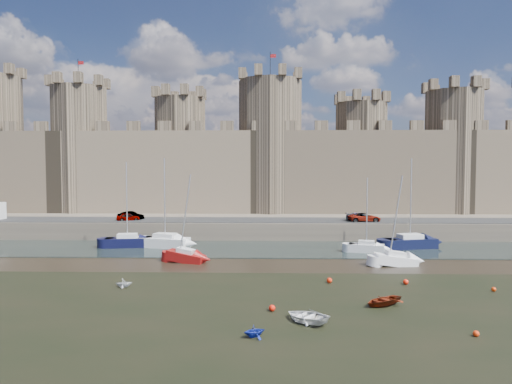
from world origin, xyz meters
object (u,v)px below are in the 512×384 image
sailboat_1 (127,241)px  car_0 (128,217)px  sailboat_2 (366,247)px  sailboat_0 (165,241)px  dinghy_1 (254,332)px  car_3 (364,218)px  car_2 (360,217)px  car_1 (131,216)px  sailboat_4 (186,256)px  sailboat_3 (410,242)px  sailboat_5 (395,259)px

sailboat_1 → car_0: bearing=98.0°
sailboat_2 → sailboat_0: bearing=-171.5°
sailboat_0 → dinghy_1: sailboat_0 is taller
sailboat_1 → sailboat_0: bearing=-10.0°
sailboat_2 → dinghy_1: sailboat_2 is taller
sailboat_2 → car_0: bearing=175.9°
car_3 → dinghy_1: 41.08m
car_2 → car_1: bearing=85.6°
sailboat_0 → sailboat_4: (4.22, -8.75, -0.15)m
sailboat_3 → car_3: bearing=105.8°
car_2 → car_0: bearing=87.7°
sailboat_3 → sailboat_4: bearing=-175.0°
sailboat_4 → dinghy_1: sailboat_4 is taller
sailboat_5 → sailboat_4: bearing=171.7°
sailboat_3 → dinghy_1: sailboat_3 is taller
car_1 → sailboat_1: sailboat_1 is taller
sailboat_1 → dinghy_1: size_ratio=7.72×
car_2 → sailboat_0: size_ratio=0.37×
sailboat_3 → sailboat_5: bearing=-128.3°
sailboat_5 → dinghy_1: (-14.17, -20.68, -0.32)m
sailboat_0 → sailboat_2: sailboat_0 is taller
sailboat_3 → sailboat_5: 11.16m
car_2 → sailboat_1: 32.80m
car_2 → dinghy_1: size_ratio=2.98×
sailboat_0 → dinghy_1: (12.29, -30.52, -0.49)m
sailboat_5 → dinghy_1: bearing=-129.9°
sailboat_1 → dinghy_1: bearing=-68.9°
car_2 → sailboat_3: (4.52, -8.66, -2.25)m
sailboat_3 → sailboat_4: size_ratio=1.19×
car_0 → dinghy_1: car_0 is taller
sailboat_2 → sailboat_3: size_ratio=0.79×
sailboat_2 → sailboat_4: (-20.75, -5.98, -0.03)m
sailboat_1 → car_1: bearing=95.9°
car_0 → car_3: bearing=-110.6°
car_0 → sailboat_3: 39.26m
dinghy_1 → sailboat_5: bearing=-65.3°
car_0 → sailboat_5: sailboat_5 is taller
car_3 → car_1: bearing=80.3°
sailboat_1 → sailboat_5: 32.93m
sailboat_5 → dinghy_1: 25.07m
car_1 → sailboat_3: size_ratio=0.34×
sailboat_0 → sailboat_2: bearing=7.9°
sailboat_3 → sailboat_0: bearing=166.9°
car_0 → sailboat_1: size_ratio=0.31×
sailboat_1 → sailboat_4: (9.13, -8.91, -0.13)m
sailboat_0 → sailboat_1: sailboat_0 is taller
car_1 → sailboat_0: bearing=-128.7°
car_0 → sailboat_0: 11.20m
car_1 → sailboat_2: sailboat_2 is taller
sailboat_5 → sailboat_2: bearing=96.5°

